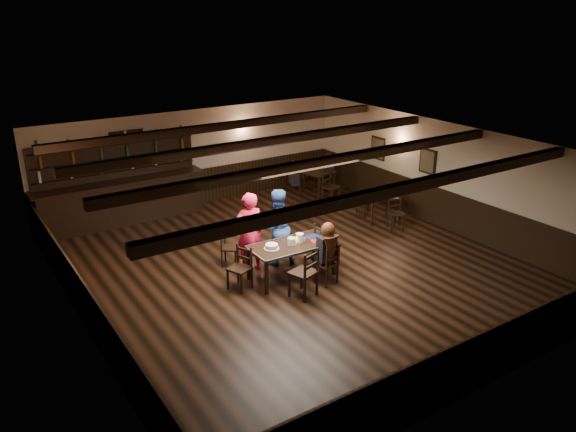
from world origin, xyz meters
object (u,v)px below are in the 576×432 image
dining_table (292,247)px  woman_pink (249,232)px  man_blue (277,227)px  chair_near_right (329,262)px  bar_counter (121,196)px  cake (272,247)px  chair_near_left (307,270)px

dining_table → woman_pink: 0.97m
woman_pink → man_blue: (0.68, -0.01, -0.02)m
chair_near_right → bar_counter: 6.27m
man_blue → bar_counter: bar_counter is taller
chair_near_right → cake: bearing=142.4°
bar_counter → man_blue: bearing=-64.9°
chair_near_left → man_blue: size_ratio=0.59×
chair_near_right → man_blue: 1.51m
chair_near_right → cake: 1.21m
dining_table → chair_near_left: bearing=-104.7°
woman_pink → man_blue: bearing=-172.4°
bar_counter → chair_near_left: bearing=-74.0°
cake → chair_near_left: bearing=-75.3°
chair_near_right → woman_pink: (-1.03, 1.43, 0.39)m
dining_table → woman_pink: bearing=127.7°
woman_pink → man_blue: size_ratio=1.03×
man_blue → chair_near_right: bearing=118.6°
chair_near_left → cake: size_ratio=3.15×
dining_table → bar_counter: size_ratio=0.40×
chair_near_left → man_blue: man_blue is taller
chair_near_right → bar_counter: (-2.40, 5.79, 0.23)m
chair_near_left → bar_counter: size_ratio=0.23×
chair_near_left → chair_near_right: chair_near_left is taller
woman_pink → cake: woman_pink is taller
chair_near_left → cake: (-0.24, 0.91, 0.21)m
dining_table → cake: size_ratio=5.58×
cake → bar_counter: size_ratio=0.07×
woman_pink → cake: size_ratio=5.51×
woman_pink → man_blue: woman_pink is taller
bar_counter → chair_near_right: bearing=-67.5°
chair_near_left → bar_counter: bar_counter is taller
bar_counter → dining_table: bearing=-69.1°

